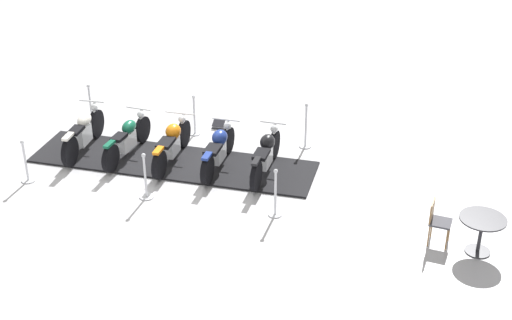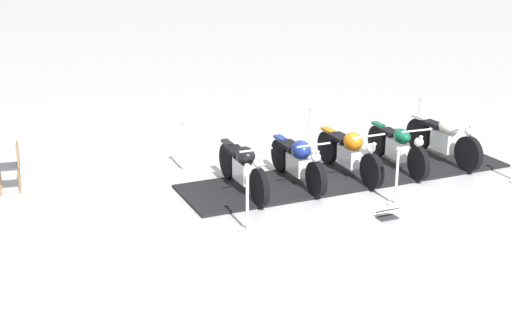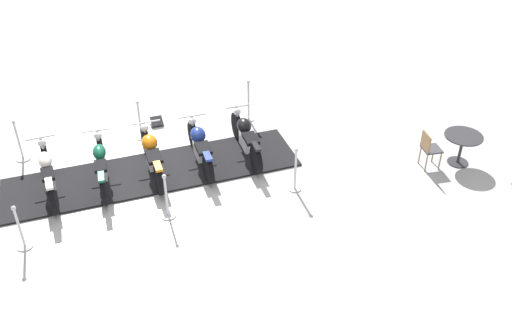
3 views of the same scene
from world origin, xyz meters
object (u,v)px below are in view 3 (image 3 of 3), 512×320
at_px(stanchion_left_front, 295,175).
at_px(info_placard, 157,123).
at_px(cafe_table, 462,142).
at_px(motorcycle_black, 246,136).
at_px(motorcycle_forest, 101,164).
at_px(motorcycle_navy, 200,146).
at_px(stanchion_right_mid, 140,125).
at_px(cafe_chair_near_table, 429,147).
at_px(motorcycle_copper, 151,154).
at_px(motorcycle_cream, 48,173).
at_px(stanchion_left_rear, 21,234).
at_px(stanchion_right_front, 249,106).
at_px(stanchion_left_mid, 167,203).
at_px(stanchion_right_rear, 20,148).

height_order(stanchion_left_front, info_placard, stanchion_left_front).
xyz_separation_m(info_placard, cafe_table, (7.33, 1.77, 0.50)).
bearing_deg(motorcycle_black, motorcycle_forest, 91.20).
bearing_deg(motorcycle_navy, stanchion_right_mid, 36.31).
bearing_deg(cafe_chair_near_table, motorcycle_copper, 170.27).
bearing_deg(motorcycle_cream, motorcycle_navy, -92.67).
distance_m(stanchion_left_rear, stanchion_right_front, 6.52).
height_order(motorcycle_copper, stanchion_left_mid, stanchion_left_mid).
bearing_deg(motorcycle_forest, motorcycle_copper, -86.30).
xyz_separation_m(motorcycle_copper, motorcycle_cream, (-1.57, -1.60, 0.01)).
distance_m(motorcycle_copper, stanchion_left_front, 3.28).
distance_m(motorcycle_navy, cafe_table, 6.07).
height_order(info_placard, cafe_chair_near_table, cafe_chair_near_table).
bearing_deg(motorcycle_cream, stanchion_right_mid, -57.52).
relative_size(motorcycle_forest, stanchion_right_mid, 1.65).
xyz_separation_m(motorcycle_navy, stanchion_right_front, (0.07, 2.33, -0.10)).
distance_m(motorcycle_forest, stanchion_left_mid, 1.99).
xyz_separation_m(motorcycle_cream, info_placard, (0.43, 3.38, -0.45)).
distance_m(motorcycle_cream, cafe_table, 9.31).
bearing_deg(info_placard, stanchion_left_mid, -97.42).
distance_m(stanchion_right_front, cafe_chair_near_table, 4.70).
bearing_deg(cafe_table, motorcycle_black, -157.16).
distance_m(motorcycle_black, motorcycle_cream, 4.48).
distance_m(info_placard, cafe_table, 7.56).
relative_size(motorcycle_forest, motorcycle_cream, 1.00).
relative_size(stanchion_left_rear, cafe_chair_near_table, 1.11).
height_order(stanchion_left_rear, stanchion_left_mid, stanchion_left_mid).
relative_size(motorcycle_copper, stanchion_right_front, 1.51).
distance_m(stanchion_left_rear, stanchion_left_mid, 2.84).
relative_size(stanchion_right_rear, cafe_chair_near_table, 1.16).
height_order(stanchion_left_front, cafe_table, stanchion_left_front).
height_order(motorcycle_black, motorcycle_forest, motorcycle_black).
relative_size(motorcycle_copper, motorcycle_cream, 0.99).
bearing_deg(stanchion_left_mid, motorcycle_forest, 169.78).
xyz_separation_m(stanchion_left_rear, cafe_chair_near_table, (6.36, 6.22, 0.20)).
xyz_separation_m(motorcycle_forest, stanchion_left_rear, (-0.02, -2.38, -0.16)).
xyz_separation_m(motorcycle_cream, stanchion_right_front, (2.42, 4.73, -0.11)).
bearing_deg(stanchion_right_front, motorcycle_copper, -105.23).
bearing_deg(cafe_chair_near_table, stanchion_right_mid, 157.72).
height_order(stanchion_right_rear, cafe_table, stanchion_right_rear).
bearing_deg(stanchion_left_front, stanchion_left_mid, -134.34).
xyz_separation_m(stanchion_right_front, info_placard, (-1.99, -1.35, -0.33)).
bearing_deg(stanchion_left_mid, info_placard, 128.24).
distance_m(motorcycle_black, stanchion_right_rear, 5.32).
height_order(motorcycle_forest, motorcycle_cream, motorcycle_cream).
relative_size(motorcycle_cream, cafe_table, 2.01).
xyz_separation_m(stanchion_right_mid, stanchion_left_mid, (2.30, -2.25, -0.04)).
bearing_deg(motorcycle_black, motorcycle_copper, 91.41).
height_order(motorcycle_forest, info_placard, motorcycle_forest).
height_order(stanchion_left_mid, stanchion_right_front, stanchion_right_front).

